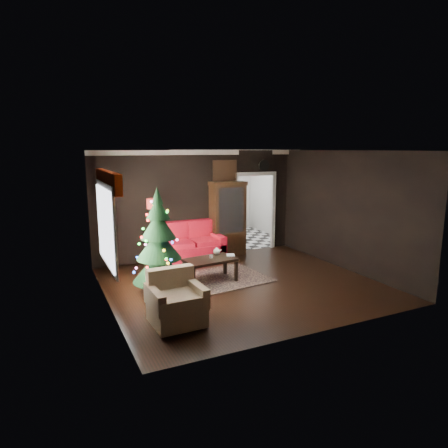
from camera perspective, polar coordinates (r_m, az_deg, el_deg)
name	(u,v)px	position (r m, az deg, el deg)	size (l,w,h in m)	color
floor	(242,284)	(8.54, 2.60, -8.64)	(5.50, 5.50, 0.00)	black
ceiling	(243,151)	(8.05, 2.77, 10.50)	(5.50, 5.50, 0.00)	white
wall_back	(198,204)	(10.43, -3.74, 2.84)	(5.50, 5.50, 0.00)	black
wall_front	(320,246)	(6.13, 13.65, -3.09)	(5.50, 5.50, 0.00)	black
wall_left	(105,231)	(7.33, -16.69, -0.98)	(5.50, 5.50, 0.00)	black
wall_right	(346,211)	(9.76, 17.12, 1.83)	(5.50, 5.50, 0.00)	black
doorway	(254,213)	(11.21, 4.40, 1.58)	(1.10, 0.10, 2.10)	silver
left_window	(106,226)	(7.53, -16.65, -0.30)	(0.05, 1.60, 1.40)	white
valance	(108,181)	(7.43, -16.37, 5.97)	(0.12, 2.10, 0.35)	#9B2707
kitchen_floor	(231,239)	(12.71, 1.00, -2.11)	(3.00, 3.00, 0.00)	silver
kitchen_window	(213,182)	(13.75, -1.66, 6.04)	(0.70, 0.06, 0.70)	white
rug	(217,279)	(8.83, -0.98, -7.92)	(2.16, 1.57, 0.01)	#5F4C56
loveseat	(190,243)	(10.04, -4.86, -2.71)	(1.70, 0.90, 1.00)	maroon
curio_cabinet	(228,220)	(10.59, 0.52, 0.52)	(0.90, 0.45, 1.90)	black
floor_lamp	(154,236)	(9.42, -10.09, -1.69)	(0.30, 0.30, 1.76)	black
christmas_tree	(159,242)	(7.83, -9.37, -2.55)	(1.06, 1.06, 2.02)	black
armchair	(176,298)	(6.57, -6.88, -10.52)	(0.84, 0.84, 0.86)	gray
coffee_table	(210,269)	(8.68, -2.02, -6.54)	(1.08, 0.65, 0.48)	black
teapot	(217,251)	(8.88, -1.07, -3.96)	(0.17, 0.17, 0.16)	white
cup_a	(217,253)	(8.94, -1.06, -4.18)	(0.08, 0.08, 0.07)	white
cup_b	(211,256)	(8.66, -1.87, -4.69)	(0.08, 0.08, 0.06)	white
book	(227,250)	(8.81, 0.38, -3.81)	(0.18, 0.02, 0.24)	#8E6A59
wall_clock	(264,165)	(11.16, 5.75, 8.38)	(0.32, 0.32, 0.06)	white
painting	(225,171)	(10.60, 0.10, 7.61)	(0.62, 0.05, 0.52)	#C38347
kitchen_counter	(216,219)	(13.69, -1.21, 0.74)	(1.80, 0.60, 0.90)	silver
kitchen_table	(226,230)	(12.24, 0.36, -0.82)	(0.70, 0.70, 0.75)	#573018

